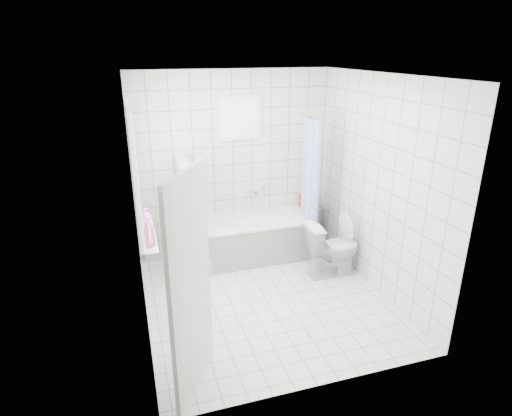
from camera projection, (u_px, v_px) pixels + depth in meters
name	position (u px, v px, depth m)	size (l,w,h in m)	color
ground	(266.00, 298.00, 5.19)	(3.00, 3.00, 0.00)	white
ceiling	(268.00, 75.00, 4.27)	(3.00, 3.00, 0.00)	white
wall_back	(233.00, 164.00, 6.07)	(2.80, 0.02, 2.60)	white
wall_front	(327.00, 257.00, 3.39)	(2.80, 0.02, 2.60)	white
wall_left	(136.00, 211.00, 4.34)	(0.02, 3.00, 2.60)	white
wall_right	(377.00, 186.00, 5.12)	(0.02, 3.00, 2.60)	white
window_left	(136.00, 174.00, 4.52)	(0.01, 0.90, 1.40)	white
window_back	(240.00, 118.00, 5.83)	(0.50, 0.01, 0.50)	white
window_sill	(147.00, 237.00, 4.79)	(0.18, 1.02, 0.08)	white
door	(191.00, 287.00, 3.53)	(0.04, 0.80, 2.00)	silver
bathtub	(252.00, 238.00, 6.14)	(1.70, 0.77, 0.58)	white
partition_wall	(187.00, 217.00, 5.68)	(0.15, 0.85, 1.50)	white
tiled_ledge	(305.00, 225.00, 6.63)	(0.40, 0.24, 0.55)	white
toilet	(332.00, 248.00, 5.63)	(0.42, 0.74, 0.75)	white
curtain_rod	(308.00, 116.00, 5.73)	(0.02, 0.02, 0.80)	silver
shower_curtain	(309.00, 182.00, 5.93)	(0.14, 0.48, 1.78)	#5077EB
tub_faucet	(251.00, 193.00, 6.27)	(0.18, 0.06, 0.06)	silver
sill_bottles	(148.00, 228.00, 4.59)	(0.18, 0.74, 0.32)	#D15191
ledge_bottles	(305.00, 201.00, 6.49)	(0.16, 0.16, 0.24)	#1919C8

